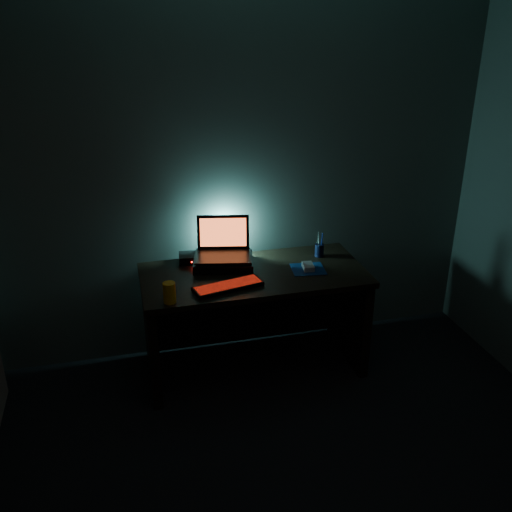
% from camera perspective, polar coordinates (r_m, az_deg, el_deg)
% --- Properties ---
extents(room, '(3.50, 4.00, 2.50)m').
position_cam_1_polar(room, '(2.22, 9.95, -7.40)').
color(room, black).
rests_on(room, ground).
extents(desk, '(1.50, 0.70, 0.75)m').
position_cam_1_polar(desk, '(3.97, -0.39, -4.70)').
color(desk, black).
rests_on(desk, ground).
extents(riser, '(0.45, 0.38, 0.06)m').
position_cam_1_polar(riser, '(3.91, -3.28, -0.57)').
color(riser, black).
rests_on(riser, desk).
extents(laptop, '(0.43, 0.35, 0.26)m').
position_cam_1_polar(laptop, '(3.92, -3.30, 0.94)').
color(laptop, black).
rests_on(laptop, riser).
extents(keyboard, '(0.46, 0.24, 0.03)m').
position_cam_1_polar(keyboard, '(3.60, -2.80, -3.04)').
color(keyboard, black).
rests_on(keyboard, desk).
extents(mousepad, '(0.24, 0.22, 0.00)m').
position_cam_1_polar(mousepad, '(3.87, 5.22, -1.31)').
color(mousepad, '#0B2352').
rests_on(mousepad, desk).
extents(mouse, '(0.08, 0.12, 0.03)m').
position_cam_1_polar(mouse, '(3.86, 5.23, -1.06)').
color(mouse, gray).
rests_on(mouse, mousepad).
extents(pen_cup, '(0.07, 0.07, 0.09)m').
position_cam_1_polar(pen_cup, '(4.07, 6.35, 0.58)').
color(pen_cup, black).
rests_on(pen_cup, desk).
extents(juice_glass, '(0.09, 0.09, 0.13)m').
position_cam_1_polar(juice_glass, '(3.45, -8.65, -3.65)').
color(juice_glass, orange).
rests_on(juice_glass, desk).
extents(router, '(0.18, 0.15, 0.06)m').
position_cam_1_polar(router, '(3.99, -6.48, -0.19)').
color(router, black).
rests_on(router, desk).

